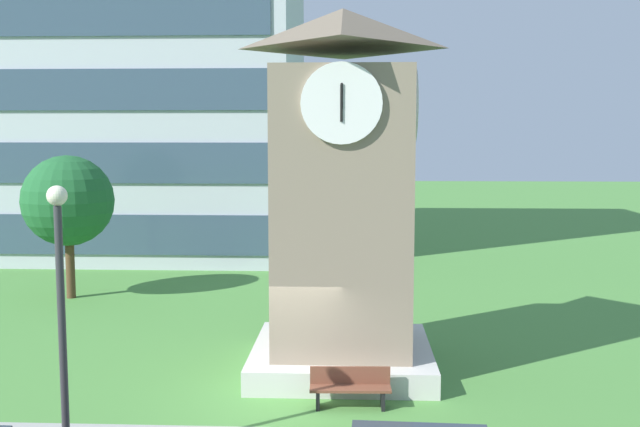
{
  "coord_description": "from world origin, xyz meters",
  "views": [
    {
      "loc": [
        1.52,
        -16.12,
        6.06
      ],
      "look_at": [
        0.62,
        3.52,
        3.94
      ],
      "focal_mm": 41.34,
      "sensor_mm": 36.0,
      "label": 1
    }
  ],
  "objects_px": {
    "clock_tower": "(343,214)",
    "street_lamp": "(61,293)",
    "tree_by_building": "(68,201)",
    "park_bench": "(350,387)"
  },
  "relations": [
    {
      "from": "street_lamp",
      "to": "tree_by_building",
      "type": "bearing_deg",
      "value": 110.96
    },
    {
      "from": "park_bench",
      "to": "street_lamp",
      "type": "relative_size",
      "value": 0.35
    },
    {
      "from": "clock_tower",
      "to": "street_lamp",
      "type": "distance_m",
      "value": 7.83
    },
    {
      "from": "park_bench",
      "to": "tree_by_building",
      "type": "height_order",
      "value": "tree_by_building"
    },
    {
      "from": "clock_tower",
      "to": "street_lamp",
      "type": "relative_size",
      "value": 1.77
    },
    {
      "from": "tree_by_building",
      "to": "park_bench",
      "type": "bearing_deg",
      "value": -45.37
    },
    {
      "from": "park_bench",
      "to": "tree_by_building",
      "type": "xyz_separation_m",
      "value": [
        -10.44,
        10.57,
        3.16
      ]
    },
    {
      "from": "clock_tower",
      "to": "tree_by_building",
      "type": "bearing_deg",
      "value": 142.53
    },
    {
      "from": "clock_tower",
      "to": "tree_by_building",
      "type": "xyz_separation_m",
      "value": [
        -10.21,
        7.83,
        -0.43
      ]
    },
    {
      "from": "clock_tower",
      "to": "park_bench",
      "type": "xyz_separation_m",
      "value": [
        0.23,
        -2.75,
        -3.59
      ]
    }
  ]
}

